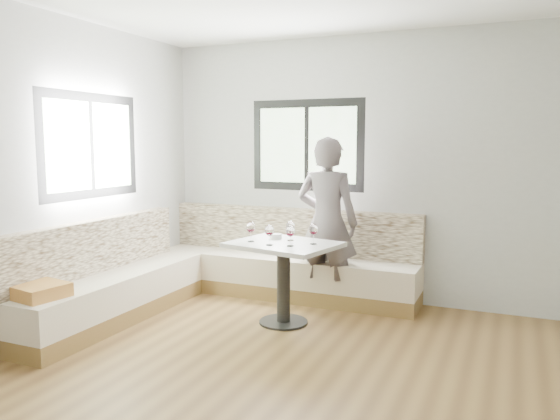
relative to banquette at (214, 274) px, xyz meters
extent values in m
cube|color=brown|center=(1.59, -1.62, -0.33)|extent=(5.00, 5.00, 0.01)
cube|color=#B7B7B2|center=(1.59, 0.88, 1.07)|extent=(5.00, 0.01, 2.80)
cube|color=#B7B7B2|center=(-0.91, -1.62, 1.07)|extent=(0.01, 5.00, 2.80)
cube|color=black|center=(0.69, 0.87, 1.32)|extent=(1.30, 0.02, 1.00)
cube|color=black|center=(-0.90, -0.72, 1.32)|extent=(0.02, 1.30, 1.00)
cube|color=brown|center=(0.54, 0.60, -0.25)|extent=(2.90, 0.55, 0.16)
cube|color=#F0DFC4|center=(0.54, 0.60, -0.03)|extent=(2.90, 0.55, 0.29)
cube|color=#F4E5C6|center=(0.54, 0.81, 0.37)|extent=(2.90, 0.14, 0.50)
cube|color=brown|center=(-0.64, -0.80, -0.25)|extent=(0.55, 2.25, 0.16)
cube|color=#F0DFC4|center=(-0.64, -0.80, -0.03)|extent=(0.55, 2.25, 0.29)
cube|color=#F4E5C6|center=(-0.84, -0.80, 0.37)|extent=(0.14, 2.25, 0.50)
cube|color=#B87543|center=(-0.63, -1.66, 0.17)|extent=(0.42, 0.42, 0.11)
cylinder|color=black|center=(0.88, -0.23, -0.32)|extent=(0.46, 0.46, 0.02)
cylinder|color=black|center=(0.88, -0.23, 0.03)|extent=(0.12, 0.12, 0.72)
cube|color=silver|center=(0.88, -0.23, 0.41)|extent=(1.06, 0.91, 0.04)
imported|color=#5E5557|center=(1.07, 0.45, 0.54)|extent=(0.64, 0.42, 1.74)
cylinder|color=white|center=(0.73, -0.07, 0.46)|extent=(0.11, 0.11, 0.05)
sphere|color=black|center=(0.75, -0.06, 0.47)|extent=(0.02, 0.02, 0.02)
sphere|color=black|center=(0.72, -0.06, 0.47)|extent=(0.02, 0.02, 0.02)
sphere|color=black|center=(0.73, -0.09, 0.47)|extent=(0.02, 0.02, 0.02)
cylinder|color=white|center=(0.59, -0.32, 0.44)|extent=(0.06, 0.06, 0.01)
cylinder|color=white|center=(0.59, -0.32, 0.48)|extent=(0.01, 0.01, 0.08)
ellipsoid|color=white|center=(0.59, -0.32, 0.57)|extent=(0.08, 0.08, 0.10)
cylinder|color=#4C0411|center=(0.59, -0.32, 0.55)|extent=(0.06, 0.06, 0.02)
cylinder|color=white|center=(0.82, -0.41, 0.44)|extent=(0.06, 0.06, 0.01)
cylinder|color=white|center=(0.82, -0.41, 0.48)|extent=(0.01, 0.01, 0.08)
ellipsoid|color=white|center=(0.82, -0.41, 0.57)|extent=(0.08, 0.08, 0.10)
cylinder|color=#4C0411|center=(0.82, -0.41, 0.55)|extent=(0.06, 0.06, 0.02)
cylinder|color=white|center=(1.00, -0.37, 0.44)|extent=(0.06, 0.06, 0.01)
cylinder|color=white|center=(1.00, -0.37, 0.48)|extent=(0.01, 0.01, 0.08)
ellipsoid|color=white|center=(1.00, -0.37, 0.57)|extent=(0.08, 0.08, 0.10)
cylinder|color=#4C0411|center=(1.00, -0.37, 0.55)|extent=(0.06, 0.06, 0.02)
cylinder|color=white|center=(0.90, -0.12, 0.44)|extent=(0.06, 0.06, 0.01)
cylinder|color=white|center=(0.90, -0.12, 0.48)|extent=(0.01, 0.01, 0.08)
ellipsoid|color=white|center=(0.90, -0.12, 0.57)|extent=(0.08, 0.08, 0.10)
cylinder|color=#4C0411|center=(0.90, -0.12, 0.55)|extent=(0.06, 0.06, 0.02)
cylinder|color=white|center=(1.16, -0.20, 0.44)|extent=(0.06, 0.06, 0.01)
cylinder|color=white|center=(1.16, -0.20, 0.48)|extent=(0.01, 0.01, 0.08)
ellipsoid|color=white|center=(1.16, -0.20, 0.57)|extent=(0.08, 0.08, 0.10)
cylinder|color=#4C0411|center=(1.16, -0.20, 0.55)|extent=(0.06, 0.06, 0.02)
camera|label=1|loc=(2.82, -4.78, 1.35)|focal=35.00mm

